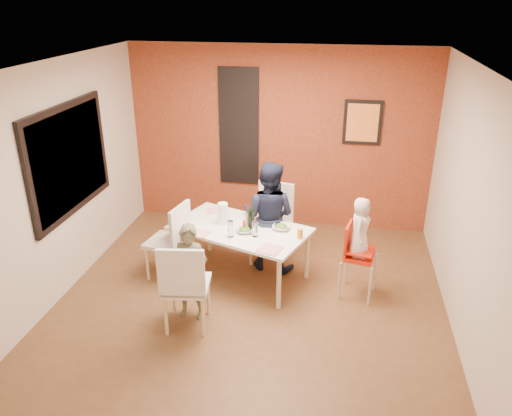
% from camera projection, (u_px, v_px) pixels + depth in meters
% --- Properties ---
extents(ground, '(4.50, 4.50, 0.00)m').
position_uv_depth(ground, '(252.00, 298.00, 5.95)').
color(ground, brown).
rests_on(ground, ground).
extents(ceiling, '(4.50, 4.50, 0.02)m').
position_uv_depth(ceiling, '(251.00, 66.00, 4.87)').
color(ceiling, white).
rests_on(ceiling, wall_back).
extents(wall_back, '(4.50, 0.02, 2.70)m').
position_uv_depth(wall_back, '(279.00, 138.00, 7.44)').
color(wall_back, beige).
rests_on(wall_back, ground).
extents(wall_front, '(4.50, 0.02, 2.70)m').
position_uv_depth(wall_front, '(190.00, 315.00, 3.38)').
color(wall_front, beige).
rests_on(wall_front, ground).
extents(wall_left, '(0.02, 4.50, 2.70)m').
position_uv_depth(wall_left, '(61.00, 181.00, 5.78)').
color(wall_left, beige).
rests_on(wall_left, ground).
extents(wall_right, '(0.02, 4.50, 2.70)m').
position_uv_depth(wall_right, '(469.00, 208.00, 5.05)').
color(wall_right, beige).
rests_on(wall_right, ground).
extents(brick_accent_wall, '(4.50, 0.02, 2.70)m').
position_uv_depth(brick_accent_wall, '(279.00, 139.00, 7.42)').
color(brick_accent_wall, maroon).
rests_on(brick_accent_wall, ground).
extents(picture_window_frame, '(0.05, 1.70, 1.30)m').
position_uv_depth(picture_window_frame, '(69.00, 159.00, 5.87)').
color(picture_window_frame, black).
rests_on(picture_window_frame, wall_left).
extents(picture_window_pane, '(0.02, 1.55, 1.15)m').
position_uv_depth(picture_window_pane, '(70.00, 159.00, 5.87)').
color(picture_window_pane, black).
rests_on(picture_window_pane, wall_left).
extents(glassblock_strip, '(0.55, 0.03, 1.70)m').
position_uv_depth(glassblock_strip, '(239.00, 127.00, 7.45)').
color(glassblock_strip, silver).
rests_on(glassblock_strip, wall_back).
extents(glassblock_surround, '(0.60, 0.03, 1.76)m').
position_uv_depth(glassblock_surround, '(239.00, 127.00, 7.44)').
color(glassblock_surround, black).
rests_on(glassblock_surround, wall_back).
extents(art_print_frame, '(0.54, 0.03, 0.64)m').
position_uv_depth(art_print_frame, '(362.00, 123.00, 7.09)').
color(art_print_frame, black).
rests_on(art_print_frame, wall_back).
extents(art_print_canvas, '(0.44, 0.01, 0.54)m').
position_uv_depth(art_print_canvas, '(363.00, 123.00, 7.08)').
color(art_print_canvas, gold).
rests_on(art_print_canvas, wall_back).
extents(dining_table, '(1.86, 1.42, 0.69)m').
position_uv_depth(dining_table, '(240.00, 232.00, 6.18)').
color(dining_table, white).
rests_on(dining_table, ground).
extents(chair_near, '(0.54, 0.54, 1.04)m').
position_uv_depth(chair_near, '(184.00, 283.00, 5.19)').
color(chair_near, silver).
rests_on(chair_near, ground).
extents(chair_far, '(0.57, 0.57, 1.06)m').
position_uv_depth(chair_far, '(273.00, 218.00, 6.65)').
color(chair_far, white).
rests_on(chair_far, ground).
extents(chair_left, '(0.54, 0.54, 1.00)m').
position_uv_depth(chair_left, '(173.00, 237.00, 6.19)').
color(chair_left, silver).
rests_on(chair_left, ground).
extents(high_chair, '(0.45, 0.45, 0.91)m').
position_uv_depth(high_chair, '(356.00, 253.00, 5.83)').
color(high_chair, red).
rests_on(high_chair, ground).
extents(child_near, '(0.42, 0.29, 1.12)m').
position_uv_depth(child_near, '(190.00, 272.00, 5.42)').
color(child_near, brown).
rests_on(child_near, ground).
extents(child_far, '(0.81, 0.69, 1.46)m').
position_uv_depth(child_far, '(269.00, 216.00, 6.36)').
color(child_far, black).
rests_on(child_far, ground).
extents(toddler, '(0.28, 0.38, 0.72)m').
position_uv_depth(toddler, '(360.00, 227.00, 5.69)').
color(toddler, silver).
rests_on(toddler, high_chair).
extents(plate_near_left, '(0.26, 0.26, 0.01)m').
position_uv_depth(plate_near_left, '(200.00, 233.00, 5.99)').
color(plate_near_left, white).
rests_on(plate_near_left, dining_table).
extents(plate_far_mid, '(0.23, 0.23, 0.01)m').
position_uv_depth(plate_far_mid, '(255.00, 217.00, 6.43)').
color(plate_far_mid, silver).
rests_on(plate_far_mid, dining_table).
extents(plate_near_right, '(0.31, 0.31, 0.01)m').
position_uv_depth(plate_near_right, '(270.00, 249.00, 5.63)').
color(plate_near_right, white).
rests_on(plate_near_right, dining_table).
extents(plate_far_left, '(0.25, 0.25, 0.01)m').
position_uv_depth(plate_far_left, '(214.00, 211.00, 6.61)').
color(plate_far_left, white).
rests_on(plate_far_left, dining_table).
extents(salad_bowl_a, '(0.25, 0.25, 0.05)m').
position_uv_depth(salad_bowl_a, '(245.00, 230.00, 6.03)').
color(salad_bowl_a, silver).
rests_on(salad_bowl_a, dining_table).
extents(salad_bowl_b, '(0.25, 0.25, 0.05)m').
position_uv_depth(salad_bowl_b, '(281.00, 227.00, 6.10)').
color(salad_bowl_b, white).
rests_on(salad_bowl_b, dining_table).
extents(wine_bottle, '(0.07, 0.07, 0.28)m').
position_uv_depth(wine_bottle, '(251.00, 220.00, 6.02)').
color(wine_bottle, black).
rests_on(wine_bottle, dining_table).
extents(wine_glass_a, '(0.07, 0.07, 0.21)m').
position_uv_depth(wine_glass_a, '(230.00, 229.00, 5.89)').
color(wine_glass_a, silver).
rests_on(wine_glass_a, dining_table).
extents(wine_glass_b, '(0.07, 0.07, 0.19)m').
position_uv_depth(wine_glass_b, '(255.00, 229.00, 5.90)').
color(wine_glass_b, silver).
rests_on(wine_glass_b, dining_table).
extents(paper_towel_roll, '(0.12, 0.12, 0.28)m').
position_uv_depth(paper_towel_roll, '(223.00, 214.00, 6.20)').
color(paper_towel_roll, white).
rests_on(paper_towel_roll, dining_table).
extents(condiment_red, '(0.04, 0.04, 0.15)m').
position_uv_depth(condiment_red, '(244.00, 226.00, 6.02)').
color(condiment_red, red).
rests_on(condiment_red, dining_table).
extents(condiment_green, '(0.04, 0.04, 0.14)m').
position_uv_depth(condiment_green, '(248.00, 223.00, 6.12)').
color(condiment_green, '#336C24').
rests_on(condiment_green, dining_table).
extents(condiment_brown, '(0.03, 0.03, 0.12)m').
position_uv_depth(condiment_brown, '(249.00, 224.00, 6.10)').
color(condiment_brown, brown).
rests_on(condiment_brown, dining_table).
extents(sippy_cup, '(0.07, 0.07, 0.12)m').
position_uv_depth(sippy_cup, '(300.00, 234.00, 5.87)').
color(sippy_cup, orange).
rests_on(sippy_cup, dining_table).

